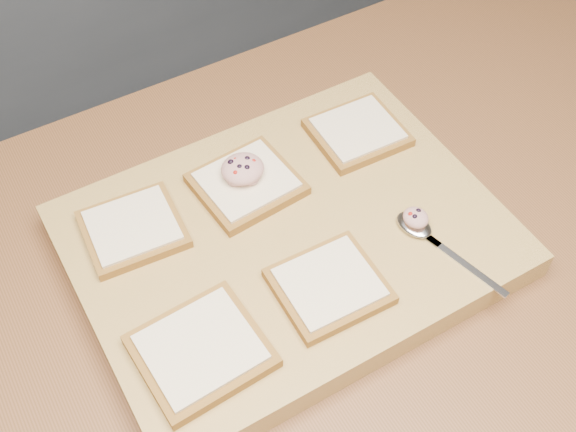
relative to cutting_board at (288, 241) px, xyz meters
name	(u,v)px	position (x,y,z in m)	size (l,w,h in m)	color
island_counter	(352,396)	(0.10, -0.04, -0.47)	(2.00, 0.80, 0.90)	slate
cutting_board	(288,241)	(0.00, 0.00, 0.00)	(0.49, 0.37, 0.04)	tan
bread_far_left	(133,229)	(-0.16, 0.09, 0.03)	(0.12, 0.11, 0.02)	olive
bread_far_center	(247,183)	(-0.01, 0.08, 0.03)	(0.13, 0.12, 0.02)	olive
bread_far_right	(357,132)	(0.16, 0.09, 0.03)	(0.12, 0.11, 0.02)	olive
bread_near_left	(201,350)	(-0.16, -0.09, 0.03)	(0.13, 0.12, 0.02)	olive
bread_near_center	(329,286)	(0.00, -0.09, 0.03)	(0.12, 0.11, 0.02)	olive
tuna_salad_dollop	(242,169)	(-0.01, 0.09, 0.05)	(0.05, 0.05, 0.02)	#D79C8A
spoon	(422,231)	(0.13, -0.08, 0.02)	(0.06, 0.16, 0.01)	silver
spoon_salad	(416,217)	(0.13, -0.07, 0.04)	(0.03, 0.03, 0.02)	#D79C8A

